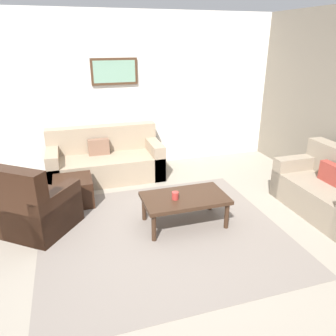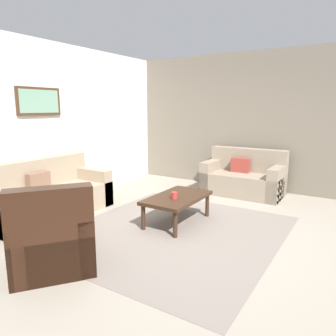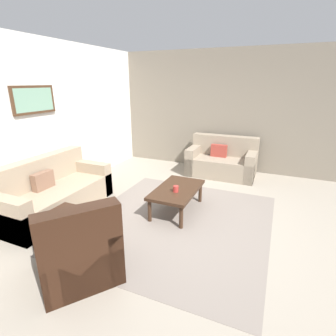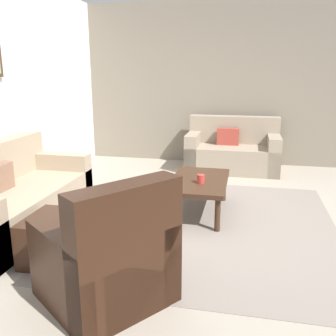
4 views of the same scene
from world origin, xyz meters
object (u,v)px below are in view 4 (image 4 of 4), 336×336
Objects in this scene: couch_main at (8,199)px; cup at (201,179)px; coffee_table at (199,184)px; ottoman at (60,239)px; couch_loveseat at (233,152)px; armchair_leather at (110,264)px.

couch_main is 2.11m from cup.
ottoman is at bearing 142.88° from coffee_table.
couch_loveseat reaches higher than ottoman.
couch_loveseat is at bearing -37.61° from couch_main.
coffee_table is (1.89, -0.39, 0.05)m from armchair_leather.
ottoman is (0.50, 0.66, -0.11)m from armchair_leather.
cup is at bearing -166.10° from coffee_table.
coffee_table is at bearing -11.73° from armchair_leather.
armchair_leather reaches higher than ottoman.
coffee_table is (0.80, -1.96, 0.06)m from couch_main.
ottoman is 0.51× the size of coffee_table.
cup is at bearing -71.84° from couch_main.
cup is (1.24, -1.09, 0.26)m from ottoman.
couch_main is 19.58× the size of cup.
coffee_table is (1.39, -1.05, 0.16)m from ottoman.
cup is (1.75, -0.43, 0.15)m from armchair_leather.
couch_main reaches higher than ottoman.
ottoman is at bearing 52.66° from armchair_leather.
couch_loveseat is 3.77m from ottoman.
armchair_leather reaches higher than couch_main.
couch_loveseat is 4.08m from armchair_leather.
couch_main is at bearing 55.14° from armchair_leather.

